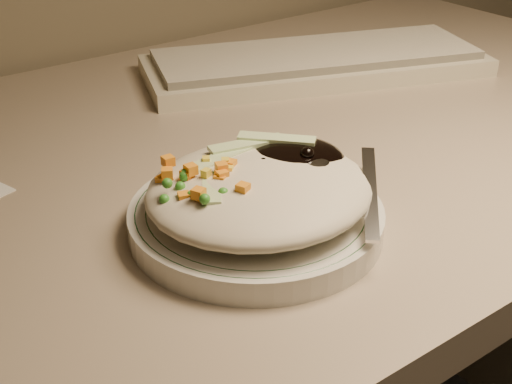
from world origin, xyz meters
TOP-DOWN VIEW (x-y plane):
  - desk at (0.00, 1.38)m, footprint 1.40×0.70m
  - plate at (-0.05, 1.22)m, footprint 0.21×0.21m
  - plate_rim at (-0.05, 1.22)m, footprint 0.20×0.20m
  - meal at (-0.04, 1.22)m, footprint 0.21×0.19m
  - keyboard at (0.25, 1.49)m, footprint 0.48×0.31m

SIDE VIEW (x-z plane):
  - desk at x=0.00m, z-range 0.17..0.91m
  - plate at x=-0.05m, z-range 0.74..0.76m
  - keyboard at x=0.25m, z-range 0.74..0.77m
  - plate_rim at x=-0.05m, z-range 0.76..0.76m
  - meal at x=-0.04m, z-range 0.76..0.81m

